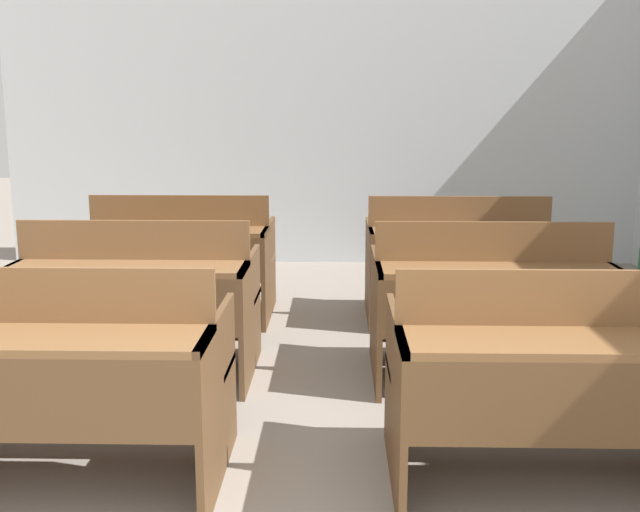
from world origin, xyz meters
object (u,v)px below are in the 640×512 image
at_px(bench_second_right, 490,300).
at_px(bench_front_left, 58,375).
at_px(bench_second_left, 138,298).
at_px(bench_third_right, 457,257).
at_px(bench_front_right, 557,379).
at_px(bench_third_left, 182,256).

bearing_deg(bench_second_right, bench_front_left, -147.43).
relative_size(bench_second_left, bench_third_right, 1.00).
bearing_deg(bench_front_right, bench_third_right, 90.15).
bearing_deg(bench_third_left, bench_second_right, -32.16).
bearing_deg(bench_front_right, bench_third_left, 128.76).
distance_m(bench_front_left, bench_third_right, 3.05).
bearing_deg(bench_front_left, bench_front_right, 0.19).
bearing_deg(bench_second_left, bench_front_right, -32.10).
bearing_deg(bench_second_left, bench_third_right, 31.77).
bearing_deg(bench_second_left, bench_front_left, -89.34).
relative_size(bench_front_right, bench_third_right, 1.00).
height_order(bench_third_left, bench_third_right, same).
xyz_separation_m(bench_front_left, bench_third_left, (-0.02, 2.41, 0.00)).
xyz_separation_m(bench_front_left, bench_third_right, (1.90, 2.39, 0.00)).
distance_m(bench_front_right, bench_third_right, 2.39).
xyz_separation_m(bench_front_left, bench_second_left, (-0.01, 1.21, 0.00)).
xyz_separation_m(bench_second_right, bench_third_left, (-1.91, 1.20, 0.00)).
bearing_deg(bench_front_left, bench_second_left, 90.66).
xyz_separation_m(bench_third_left, bench_third_right, (1.92, -0.01, 0.00)).
xyz_separation_m(bench_front_right, bench_third_right, (-0.01, 2.39, 0.00)).
relative_size(bench_front_left, bench_front_right, 1.00).
xyz_separation_m(bench_second_left, bench_second_right, (1.90, -0.00, 0.00)).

